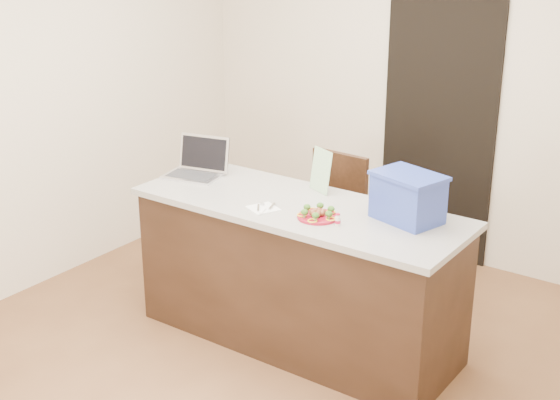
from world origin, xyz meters
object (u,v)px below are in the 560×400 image
Objects in this scene: plate at (318,217)px; yogurt_bottle at (338,220)px; island at (298,274)px; napkin at (263,208)px; laptop at (198,165)px; blue_box at (408,197)px; chair at (331,216)px.

plate is 3.34× the size of yogurt_bottle.
island is 12.92× the size of napkin.
laptop is (-0.73, 0.26, 0.07)m from napkin.
laptop reaches higher than napkin.
blue_box is at bearing 12.72° from island.
blue_box is (1.50, 0.07, 0.07)m from laptop.
island is 4.66× the size of blue_box.
laptop is (-1.22, 0.22, 0.04)m from yogurt_bottle.
blue_box reaches higher than napkin.
blue_box is at bearing -9.95° from laptop.
plate is at bearing 169.36° from yogurt_bottle.
blue_box is (0.77, 0.33, 0.14)m from napkin.
yogurt_bottle reaches higher than napkin.
plate is at bearing 10.62° from napkin.
napkin is 0.36× the size of blue_box.
chair is (0.65, 0.63, -0.42)m from laptop.
blue_box is (0.43, 0.27, 0.13)m from plate.
yogurt_bottle is at bearing -22.52° from island.
chair is (-0.42, 0.83, -0.36)m from plate.
laptop is (-0.86, 0.08, 0.53)m from island.
laptop is 1.50m from blue_box.
chair is (-0.08, 0.89, -0.35)m from napkin.
chair reaches higher than island.
laptop is at bearing -161.59° from blue_box.
laptop is at bearing 160.34° from napkin.
plate is at bearing -29.93° from island.
yogurt_bottle is at bearing -53.22° from chair.
island is 0.89m from blue_box.
napkin is at bearing -81.78° from chair.
plate is (0.21, -0.12, 0.47)m from island.
island is at bearing 157.48° from yogurt_bottle.
blue_box is (0.28, 0.29, 0.11)m from yogurt_bottle.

